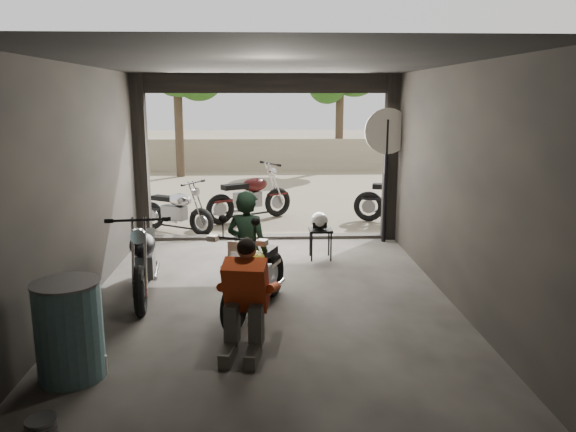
{
  "coord_description": "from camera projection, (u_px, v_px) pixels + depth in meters",
  "views": [
    {
      "loc": [
        -0.05,
        -7.32,
        2.8
      ],
      "look_at": [
        0.28,
        0.6,
        1.09
      ],
      "focal_mm": 35.0,
      "sensor_mm": 36.0,
      "label": 1
    }
  ],
  "objects": [
    {
      "name": "ground",
      "position": [
        269.0,
        302.0,
        7.74
      ],
      "size": [
        80.0,
        80.0,
        0.0
      ],
      "primitive_type": "plane",
      "color": "#7A6D56",
      "rests_on": "ground"
    },
    {
      "name": "garage",
      "position": [
        268.0,
        204.0,
        8.01
      ],
      "size": [
        7.0,
        7.13,
        3.2
      ],
      "color": "#2D2B28",
      "rests_on": "ground"
    },
    {
      "name": "boundary_wall",
      "position": [
        266.0,
        155.0,
        21.29
      ],
      "size": [
        18.0,
        0.3,
        1.2
      ],
      "primitive_type": "cube",
      "color": "gray",
      "rests_on": "ground"
    },
    {
      "name": "tree_left",
      "position": [
        176.0,
        60.0,
        18.99
      ],
      "size": [
        2.2,
        2.2,
        5.6
      ],
      "color": "#382B1E",
      "rests_on": "ground"
    },
    {
      "name": "tree_right",
      "position": [
        340.0,
        75.0,
        20.79
      ],
      "size": [
        2.2,
        2.2,
        5.0
      ],
      "color": "#382B1E",
      "rests_on": "ground"
    },
    {
      "name": "main_bike",
      "position": [
        255.0,
        271.0,
        7.26
      ],
      "size": [
        1.3,
        1.88,
        1.16
      ],
      "primitive_type": null,
      "rotation": [
        0.0,
        0.0,
        -0.38
      ],
      "color": "beige",
      "rests_on": "ground"
    },
    {
      "name": "left_bike",
      "position": [
        144.0,
        254.0,
        7.86
      ],
      "size": [
        0.99,
        1.94,
        1.25
      ],
      "primitive_type": null,
      "rotation": [
        0.0,
        0.0,
        0.13
      ],
      "color": "black",
      "rests_on": "ground"
    },
    {
      "name": "outside_bike_a",
      "position": [
        176.0,
        206.0,
        11.59
      ],
      "size": [
        1.75,
        1.42,
        1.11
      ],
      "primitive_type": null,
      "rotation": [
        0.0,
        0.0,
        1.02
      ],
      "color": "black",
      "rests_on": "ground"
    },
    {
      "name": "outside_bike_b",
      "position": [
        250.0,
        193.0,
        12.7
      ],
      "size": [
        2.04,
        1.68,
        1.29
      ],
      "primitive_type": null,
      "rotation": [
        0.0,
        0.0,
        2.13
      ],
      "color": "#40100F",
      "rests_on": "ground"
    },
    {
      "name": "outside_bike_c",
      "position": [
        403.0,
        195.0,
        12.4
      ],
      "size": [
        2.06,
        1.36,
        1.29
      ],
      "primitive_type": null,
      "rotation": [
        0.0,
        0.0,
        1.24
      ],
      "color": "black",
      "rests_on": "ground"
    },
    {
      "name": "rider",
      "position": [
        247.0,
        250.0,
        7.41
      ],
      "size": [
        0.69,
        0.6,
        1.6
      ],
      "primitive_type": "imported",
      "rotation": [
        0.0,
        0.0,
        2.7
      ],
      "color": "black",
      "rests_on": "ground"
    },
    {
      "name": "mechanic",
      "position": [
        244.0,
        302.0,
        6.06
      ],
      "size": [
        0.76,
        0.94,
        1.23
      ],
      "primitive_type": null,
      "rotation": [
        0.0,
        0.0,
        -0.17
      ],
      "color": "#CB441B",
      "rests_on": "ground"
    },
    {
      "name": "stool",
      "position": [
        321.0,
        233.0,
        9.68
      ],
      "size": [
        0.4,
        0.4,
        0.55
      ],
      "rotation": [
        0.0,
        0.0,
        0.33
      ],
      "color": "black",
      "rests_on": "ground"
    },
    {
      "name": "helmet",
      "position": [
        319.0,
        220.0,
        9.67
      ],
      "size": [
        0.36,
        0.37,
        0.29
      ],
      "primitive_type": "ellipsoid",
      "rotation": [
        0.0,
        0.0,
        -0.19
      ],
      "color": "silver",
      "rests_on": "stool"
    },
    {
      "name": "oil_drum",
      "position": [
        69.0,
        332.0,
        5.56
      ],
      "size": [
        0.84,
        0.84,
        1.01
      ],
      "primitive_type": "cylinder",
      "rotation": [
        0.0,
        0.0,
        -0.35
      ],
      "color": "#3F646A",
      "rests_on": "ground"
    },
    {
      "name": "sign_post",
      "position": [
        387.0,
        152.0,
        10.53
      ],
      "size": [
        0.86,
        0.08,
        2.58
      ],
      "rotation": [
        0.0,
        0.0,
        -0.01
      ],
      "color": "black",
      "rests_on": "ground"
    }
  ]
}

